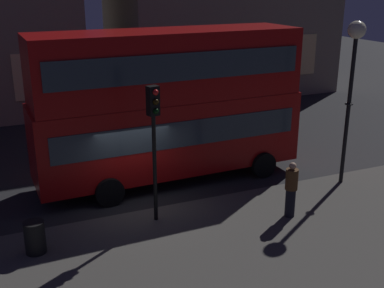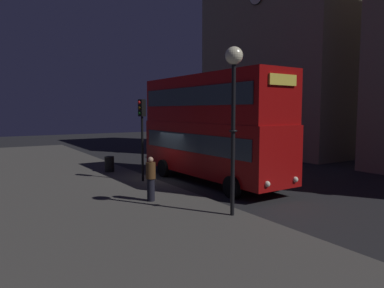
% 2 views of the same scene
% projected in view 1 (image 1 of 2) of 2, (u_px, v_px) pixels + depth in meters
% --- Properties ---
extents(ground_plane, '(80.00, 80.00, 0.00)m').
position_uv_depth(ground_plane, '(136.00, 202.00, 16.18)').
color(ground_plane, '#232326').
extents(double_decker_bus, '(9.80, 3.06, 5.45)m').
position_uv_depth(double_decker_bus, '(169.00, 100.00, 17.14)').
color(double_decker_bus, '#9E0C0C').
rests_on(double_decker_bus, ground).
extents(traffic_light_near_kerb, '(0.37, 0.39, 4.14)m').
position_uv_depth(traffic_light_near_kerb, '(154.00, 126.00, 13.81)').
color(traffic_light_near_kerb, black).
rests_on(traffic_light_near_kerb, sidewalk_slab).
extents(street_lamp, '(0.59, 0.59, 5.69)m').
position_uv_depth(street_lamp, '(354.00, 59.00, 16.09)').
color(street_lamp, black).
rests_on(street_lamp, sidewalk_slab).
extents(pedestrian, '(0.38, 0.38, 1.77)m').
position_uv_depth(pedestrian, '(291.00, 189.00, 14.70)').
color(pedestrian, black).
rests_on(pedestrian, sidewalk_slab).
extents(litter_bin, '(0.55, 0.55, 0.90)m').
position_uv_depth(litter_bin, '(35.00, 237.00, 12.85)').
color(litter_bin, black).
rests_on(litter_bin, sidewalk_slab).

